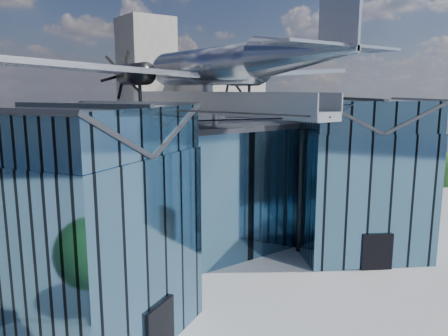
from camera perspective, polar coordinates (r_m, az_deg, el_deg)
ground_plane at (r=30.24m, az=2.30°, el=-14.11°), size 120.00×120.00×0.00m
museum at (r=33.04m, az=-3.90°, el=-1.88°), size 32.88×24.50×17.60m
bg_towers at (r=74.45m, az=-21.76°, el=7.65°), size 77.00×24.50×26.00m
tree_plaza_e at (r=51.61m, az=26.63°, el=-0.24°), size 4.98×4.98×5.97m
tree_side_e at (r=55.73m, az=15.84°, el=0.89°), size 4.66×4.66×5.57m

